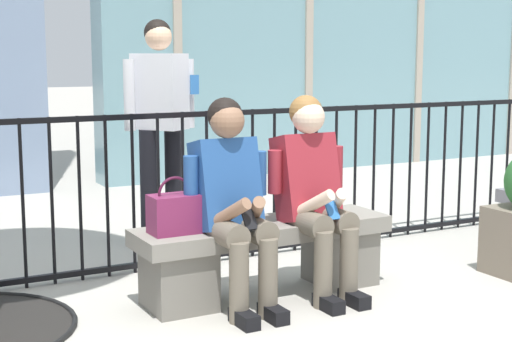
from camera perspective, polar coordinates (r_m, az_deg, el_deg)
name	(u,v)px	position (r m, az deg, el deg)	size (l,w,h in m)	color
ground_plane	(264,294)	(4.78, 0.57, -9.08)	(60.00, 60.00, 0.00)	#B2ADA3
stone_bench	(264,251)	(4.71, 0.58, -5.93)	(1.60, 0.44, 0.45)	gray
seated_person_with_phone	(233,197)	(4.39, -1.72, -1.94)	(0.52, 0.66, 1.21)	#6B6051
seated_person_companion	(314,189)	(4.65, 4.29, -1.35)	(0.52, 0.66, 1.21)	#6B6051
handbag_on_bench	(175,213)	(4.39, -6.01, -3.10)	(0.29, 0.18, 0.33)	#7A234C
bystander_at_railing	(160,116)	(5.81, -7.11, 4.09)	(0.55, 0.44, 1.71)	black
plaza_railing	(207,187)	(5.37, -3.64, -1.17)	(7.19, 0.04, 1.07)	black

